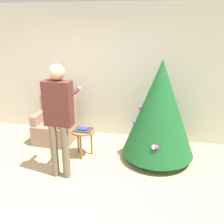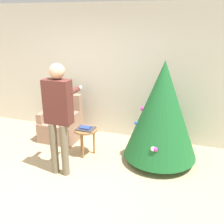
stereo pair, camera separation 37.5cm
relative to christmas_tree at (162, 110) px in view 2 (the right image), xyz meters
name	(u,v)px [view 2 (the right image)]	position (x,y,z in m)	size (l,w,h in m)	color
ground_plane	(55,190)	(-1.32, -1.37, -0.95)	(14.00, 14.00, 0.00)	tan
wall_back	(106,72)	(-1.32, 0.86, 0.40)	(8.00, 0.06, 2.70)	beige
christmas_tree	(162,110)	(0.00, 0.00, 0.00)	(1.26, 1.26, 1.79)	brown
armchair	(61,124)	(-2.09, 0.24, -0.63)	(0.74, 0.63, 0.93)	#93705B
person_standing	(58,110)	(-1.46, -0.88, 0.13)	(0.44, 0.57, 1.79)	#6B604C
side_stool	(86,133)	(-1.33, -0.22, -0.52)	(0.43, 0.43, 0.51)	olive
laptop	(85,129)	(-1.33, -0.22, -0.43)	(0.32, 0.25, 0.02)	#38383D
book	(85,127)	(-1.33, -0.22, -0.41)	(0.18, 0.15, 0.02)	navy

